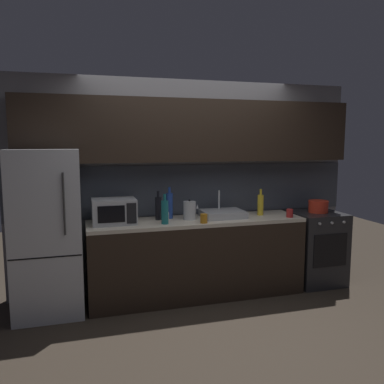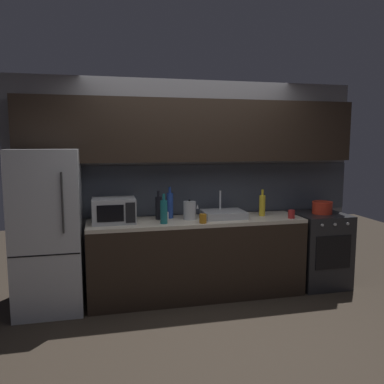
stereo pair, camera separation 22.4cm
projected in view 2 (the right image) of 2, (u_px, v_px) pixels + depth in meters
name	position (u px, v px, depth m)	size (l,w,h in m)	color
ground_plane	(220.00, 331.00, 3.68)	(10.00, 10.00, 0.00)	#2D261E
back_wall	(191.00, 161.00, 4.64)	(4.19, 0.44, 2.50)	slate
counter_run	(197.00, 258.00, 4.49)	(2.45, 0.60, 0.90)	black
refrigerator	(48.00, 231.00, 4.08)	(0.68, 0.69, 1.70)	#B7BABF
oven_range	(319.00, 249.00, 4.84)	(0.60, 0.62, 0.90)	#232326
microwave	(114.00, 211.00, 4.23)	(0.46, 0.35, 0.27)	#A8AAAF
sink_basin	(223.00, 214.00, 4.53)	(0.48, 0.38, 0.30)	#ADAFB5
kettle	(190.00, 210.00, 4.41)	(0.18, 0.14, 0.23)	#B7BABF
wine_bottle_blue	(170.00, 205.00, 4.48)	(0.08, 0.08, 0.36)	#234299
wine_bottle_dark	(159.00, 208.00, 4.41)	(0.07, 0.07, 0.33)	black
wine_bottle_teal	(164.00, 211.00, 4.19)	(0.08, 0.08, 0.32)	#19666B
wine_bottle_yellow	(262.00, 205.00, 4.63)	(0.07, 0.07, 0.31)	gold
mug_amber	(203.00, 219.00, 4.22)	(0.08, 0.08, 0.10)	#B27019
mug_white	(165.00, 217.00, 4.32)	(0.08, 0.08, 0.10)	silver
mug_red	(291.00, 214.00, 4.49)	(0.08, 0.08, 0.10)	#A82323
cooking_pot	(322.00, 208.00, 4.78)	(0.24, 0.24, 0.15)	red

